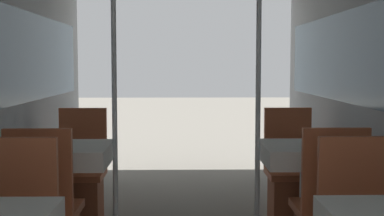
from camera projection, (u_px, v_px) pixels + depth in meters
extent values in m
cube|color=#B25633|center=(19.00, 186.00, 2.82)|extent=(0.41, 0.04, 0.52)
cylinder|color=#B7B7BC|center=(66.00, 196.00, 3.95)|extent=(0.10, 0.10, 0.71)
cube|color=#93704C|center=(65.00, 147.00, 3.92)|extent=(0.62, 0.62, 0.02)
cube|color=white|center=(65.00, 155.00, 3.93)|extent=(0.66, 0.66, 0.14)
cube|color=#B25633|center=(47.00, 211.00, 3.40)|extent=(0.41, 0.41, 0.05)
cube|color=#B25633|center=(38.00, 172.00, 3.19)|extent=(0.41, 0.04, 0.52)
cube|color=brown|center=(80.00, 200.00, 4.51)|extent=(0.35, 0.35, 0.39)
cube|color=#B25633|center=(80.00, 175.00, 4.50)|extent=(0.41, 0.41, 0.05)
cube|color=#B25633|center=(83.00, 138.00, 4.66)|extent=(0.41, 0.04, 0.52)
cylinder|color=silver|center=(114.00, 99.00, 3.90)|extent=(0.04, 0.04, 2.19)
cube|color=#B25633|center=(356.00, 185.00, 2.85)|extent=(0.41, 0.04, 0.52)
cylinder|color=#B7B7BC|center=(306.00, 195.00, 3.99)|extent=(0.10, 0.10, 0.71)
cube|color=#93704C|center=(307.00, 147.00, 3.96)|extent=(0.62, 0.62, 0.02)
cube|color=white|center=(307.00, 154.00, 3.96)|extent=(0.66, 0.66, 0.14)
cube|color=#B25633|center=(326.00, 209.00, 3.43)|extent=(0.41, 0.41, 0.05)
cube|color=#B25633|center=(336.00, 171.00, 3.23)|extent=(0.41, 0.04, 0.52)
cube|color=brown|center=(291.00, 199.00, 4.55)|extent=(0.35, 0.35, 0.39)
cube|color=#B25633|center=(291.00, 174.00, 4.53)|extent=(0.41, 0.41, 0.05)
cube|color=#B25633|center=(288.00, 137.00, 4.69)|extent=(0.41, 0.04, 0.52)
cylinder|color=silver|center=(258.00, 99.00, 3.92)|extent=(0.04, 0.04, 2.19)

